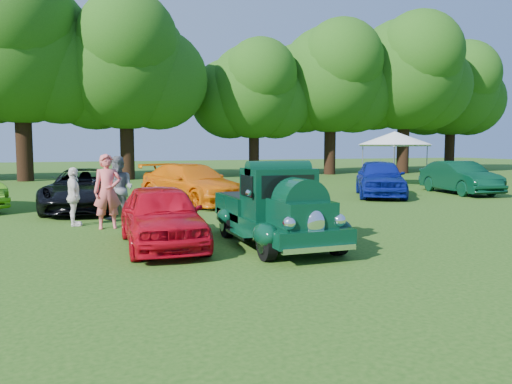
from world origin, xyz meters
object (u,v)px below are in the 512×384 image
object	(u,v)px
back_car_blue	(380,178)
back_car_green	(460,177)
red_convertible	(162,215)
spectator_pink	(108,191)
back_car_orange	(192,184)
canopy_tent	(395,139)
spectator_grey	(119,189)
spectator_white	(74,197)
hero_pickup	(275,211)
back_car_black	(84,190)

from	to	relation	value
back_car_blue	back_car_green	bearing A→B (deg)	26.16
red_convertible	back_car_green	world-z (taller)	back_car_green
spectator_pink	back_car_orange	bearing A→B (deg)	54.48
back_car_green	canopy_tent	size ratio (longest dim) A/B	1.00
back_car_orange	back_car_green	distance (m)	12.24
back_car_orange	spectator_grey	distance (m)	4.66
spectator_white	back_car_green	bearing A→B (deg)	-80.38
back_car_green	hero_pickup	bearing A→B (deg)	-139.20
back_car_blue	canopy_tent	bearing A→B (deg)	77.89
hero_pickup	back_car_blue	distance (m)	11.39
back_car_green	spectator_grey	bearing A→B (deg)	-159.79
back_car_orange	spectator_pink	world-z (taller)	spectator_pink
spectator_pink	spectator_white	distance (m)	1.15
red_convertible	spectator_white	distance (m)	3.99
back_car_green	spectator_pink	size ratio (longest dim) A/B	2.26
hero_pickup	red_convertible	world-z (taller)	hero_pickup
hero_pickup	red_convertible	size ratio (longest dim) A/B	1.09
back_car_black	canopy_tent	world-z (taller)	canopy_tent
back_car_black	spectator_grey	size ratio (longest dim) A/B	2.67
back_car_blue	back_car_green	world-z (taller)	back_car_blue
spectator_grey	canopy_tent	xyz separation A→B (m)	(15.27, 8.26, 1.60)
back_car_orange	spectator_pink	bearing A→B (deg)	-146.09
red_convertible	back_car_blue	world-z (taller)	back_car_blue
back_car_blue	back_car_green	size ratio (longest dim) A/B	1.06
hero_pickup	back_car_green	size ratio (longest dim) A/B	0.98
red_convertible	back_car_blue	xyz separation A→B (m)	(10.53, 7.36, 0.12)
back_car_green	spectator_white	size ratio (longest dim) A/B	2.78
red_convertible	spectator_grey	world-z (taller)	spectator_grey
back_car_black	back_car_green	size ratio (longest dim) A/B	1.13
back_car_black	spectator_white	bearing A→B (deg)	-87.89
back_car_green	spectator_pink	world-z (taller)	spectator_pink
hero_pickup	spectator_pink	world-z (taller)	spectator_pink
hero_pickup	back_car_orange	world-z (taller)	hero_pickup
red_convertible	spectator_grey	size ratio (longest dim) A/B	2.11
hero_pickup	back_car_black	bearing A→B (deg)	117.16
red_convertible	spectator_pink	size ratio (longest dim) A/B	2.02
spectator_pink	spectator_grey	distance (m)	1.22
spectator_white	canopy_tent	size ratio (longest dim) A/B	0.36
back_car_blue	hero_pickup	bearing A→B (deg)	-106.90
back_car_blue	spectator_pink	distance (m)	12.34
hero_pickup	back_car_orange	distance (m)	8.18
red_convertible	back_car_orange	world-z (taller)	back_car_orange
spectator_grey	red_convertible	bearing A→B (deg)	-42.43
back_car_orange	back_car_green	world-z (taller)	back_car_orange
hero_pickup	red_convertible	distance (m)	2.48
spectator_grey	back_car_orange	bearing A→B (deg)	89.93
hero_pickup	back_car_blue	size ratio (longest dim) A/B	0.92
red_convertible	spectator_grey	bearing A→B (deg)	99.83
back_car_orange	back_car_blue	bearing A→B (deg)	-22.26
red_convertible	canopy_tent	xyz separation A→B (m)	(14.71, 12.22, 1.87)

